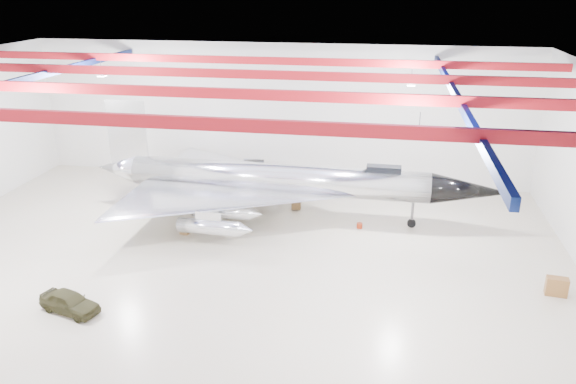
# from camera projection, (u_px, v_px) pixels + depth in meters

# --- Properties ---
(floor) EXTENTS (40.00, 40.00, 0.00)m
(floor) POSITION_uv_depth(u_px,v_px,m) (229.00, 259.00, 33.16)
(floor) COLOR beige
(floor) RESTS_ON ground
(wall_back) EXTENTS (40.00, 0.00, 40.00)m
(wall_back) POSITION_uv_depth(u_px,v_px,m) (277.00, 113.00, 45.06)
(wall_back) COLOR silver
(wall_back) RESTS_ON floor
(ceiling) EXTENTS (40.00, 40.00, 0.00)m
(ceiling) POSITION_uv_depth(u_px,v_px,m) (221.00, 71.00, 29.31)
(ceiling) COLOR #0A0F38
(ceiling) RESTS_ON wall_back
(ceiling_structure) EXTENTS (39.50, 29.50, 1.08)m
(ceiling_structure) POSITION_uv_depth(u_px,v_px,m) (222.00, 84.00, 29.54)
(ceiling_structure) COLOR maroon
(ceiling_structure) RESTS_ON ceiling
(jet_aircraft) EXTENTS (28.50, 16.50, 7.78)m
(jet_aircraft) POSITION_uv_depth(u_px,v_px,m) (276.00, 182.00, 38.22)
(jet_aircraft) COLOR silver
(jet_aircraft) RESTS_ON floor
(jeep) EXTENTS (3.45, 2.14, 1.10)m
(jeep) POSITION_uv_depth(u_px,v_px,m) (70.00, 302.00, 27.66)
(jeep) COLOR #35331A
(jeep) RESTS_ON floor
(desk) EXTENTS (1.14, 0.67, 0.99)m
(desk) POSITION_uv_depth(u_px,v_px,m) (557.00, 286.00, 29.17)
(desk) COLOR brown
(desk) RESTS_ON floor
(crate_ply) EXTENTS (0.65, 0.56, 0.40)m
(crate_ply) POSITION_uv_depth(u_px,v_px,m) (185.00, 231.00, 36.42)
(crate_ply) COLOR olive
(crate_ply) RESTS_ON floor
(toolbox_red) EXTENTS (0.59, 0.52, 0.35)m
(toolbox_red) POSITION_uv_depth(u_px,v_px,m) (251.00, 202.00, 41.23)
(toolbox_red) COLOR #A62E10
(toolbox_red) RESTS_ON floor
(engine_drum) EXTENTS (0.69, 0.69, 0.48)m
(engine_drum) POSITION_uv_depth(u_px,v_px,m) (228.00, 226.00, 37.01)
(engine_drum) COLOR #59595B
(engine_drum) RESTS_ON floor
(parts_bin) EXTENTS (0.66, 0.53, 0.45)m
(parts_bin) POSITION_uv_depth(u_px,v_px,m) (296.00, 206.00, 40.46)
(parts_bin) COLOR olive
(parts_bin) RESTS_ON floor
(crate_small) EXTENTS (0.46, 0.42, 0.27)m
(crate_small) POSITION_uv_depth(u_px,v_px,m) (188.00, 206.00, 40.75)
(crate_small) COLOR #59595B
(crate_small) RESTS_ON floor
(tool_chest) EXTENTS (0.49, 0.49, 0.34)m
(tool_chest) POSITION_uv_depth(u_px,v_px,m) (360.00, 226.00, 37.29)
(tool_chest) COLOR #A62E10
(tool_chest) RESTS_ON floor
(spares_box) EXTENTS (0.39, 0.39, 0.34)m
(spares_box) POSITION_uv_depth(u_px,v_px,m) (280.00, 201.00, 41.51)
(spares_box) COLOR #59595B
(spares_box) RESTS_ON floor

